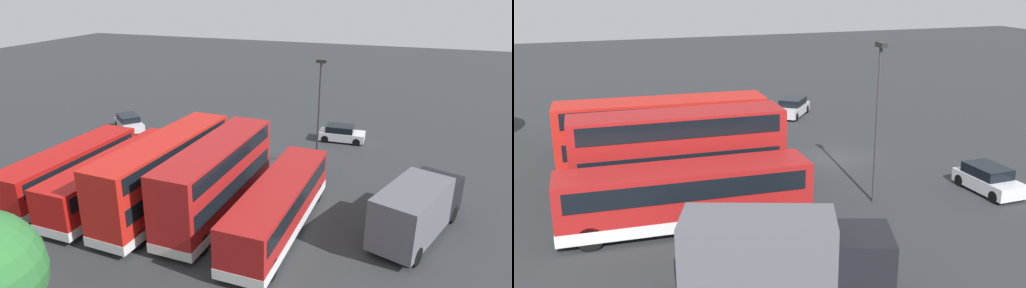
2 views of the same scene
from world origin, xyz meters
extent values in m
plane|color=#2D3033|center=(0.00, 0.00, 0.00)|extent=(140.00, 140.00, 0.00)
cube|color=#A51919|center=(-7.40, 10.95, 1.65)|extent=(2.89, 11.52, 2.60)
cube|color=silver|center=(-7.40, 10.95, 0.62)|extent=(2.93, 11.56, 0.55)
cube|color=black|center=(-7.40, 10.95, 2.25)|extent=(2.92, 10.72, 0.90)
cube|color=black|center=(-7.57, 5.20, 2.25)|extent=(2.25, 0.13, 1.10)
cylinder|color=black|center=(-6.40, 6.59, 0.55)|extent=(0.33, 1.11, 1.10)
cylinder|color=black|center=(-8.65, 6.66, 0.55)|extent=(0.33, 1.11, 1.10)
cylinder|color=black|center=(-6.14, 15.24, 0.55)|extent=(0.33, 1.11, 1.10)
cylinder|color=black|center=(-8.39, 15.30, 0.55)|extent=(0.33, 1.11, 1.10)
cube|color=#A51919|center=(-3.40, 10.47, 2.45)|extent=(2.86, 10.92, 4.20)
cube|color=silver|center=(-3.40, 10.47, 0.62)|extent=(2.90, 10.96, 0.55)
cube|color=black|center=(-3.40, 10.47, 2.25)|extent=(2.90, 10.12, 0.90)
cube|color=black|center=(-3.40, 10.47, 3.95)|extent=(2.90, 10.12, 0.90)
cube|color=black|center=(-3.56, 5.01, 2.25)|extent=(2.25, 0.12, 1.10)
cylinder|color=black|center=(-2.40, 6.41, 0.55)|extent=(0.33, 1.11, 1.10)
cylinder|color=black|center=(-4.65, 6.47, 0.55)|extent=(0.33, 1.11, 1.10)
cylinder|color=black|center=(-2.16, 14.46, 0.55)|extent=(0.33, 1.11, 1.10)
cylinder|color=black|center=(-4.41, 14.52, 0.55)|extent=(0.33, 1.11, 1.10)
cube|color=red|center=(-0.13, 10.76, 2.45)|extent=(3.18, 11.67, 4.20)
cube|color=silver|center=(-0.13, 10.76, 0.62)|extent=(3.23, 11.71, 0.55)
cube|color=black|center=(-0.13, 10.76, 2.25)|extent=(3.20, 10.87, 0.90)
cube|color=black|center=(-0.13, 10.76, 3.95)|extent=(3.20, 10.87, 0.90)
cube|color=black|center=(-0.45, 4.97, 2.25)|extent=(2.25, 0.18, 1.10)
cylinder|color=black|center=(0.75, 6.33, 0.55)|extent=(0.36, 1.11, 1.10)
cylinder|color=black|center=(-1.49, 6.46, 0.55)|extent=(0.36, 1.11, 1.10)
cylinder|color=black|center=(1.24, 15.06, 0.55)|extent=(0.36, 1.11, 1.10)
cylinder|color=black|center=(-1.01, 15.19, 0.55)|extent=(0.36, 1.11, 1.10)
cube|color=#B71411|center=(3.48, 10.76, 1.65)|extent=(2.89, 11.56, 2.60)
cube|color=silver|center=(3.48, 10.76, 0.62)|extent=(2.93, 11.60, 0.55)
cube|color=black|center=(3.48, 10.76, 2.25)|extent=(2.93, 10.76, 0.90)
cube|color=black|center=(3.31, 4.99, 2.25)|extent=(2.25, 0.13, 1.10)
cylinder|color=black|center=(4.48, 6.39, 0.55)|extent=(0.33, 1.11, 1.10)
cylinder|color=black|center=(2.23, 6.46, 0.55)|extent=(0.33, 1.11, 1.10)
cylinder|color=black|center=(4.74, 15.07, 0.55)|extent=(0.33, 1.11, 1.10)
cylinder|color=black|center=(2.49, 15.14, 0.55)|extent=(0.33, 1.11, 1.10)
cube|color=#B71411|center=(7.14, 10.76, 1.65)|extent=(2.87, 10.63, 2.60)
cube|color=silver|center=(7.14, 10.76, 0.62)|extent=(2.91, 10.67, 0.55)
cube|color=black|center=(7.14, 10.76, 2.25)|extent=(2.91, 9.84, 0.90)
cube|color=black|center=(6.98, 5.45, 2.25)|extent=(2.25, 0.13, 1.10)
cylinder|color=black|center=(8.15, 6.85, 0.55)|extent=(0.33, 1.11, 1.10)
cylinder|color=black|center=(5.90, 6.92, 0.55)|extent=(0.33, 1.11, 1.10)
cylinder|color=black|center=(8.39, 14.60, 0.55)|extent=(0.33, 1.11, 1.10)
cylinder|color=black|center=(6.14, 14.67, 0.55)|extent=(0.33, 1.11, 1.10)
cube|color=#595960|center=(-14.30, 9.71, 1.80)|extent=(4.23, 6.02, 2.80)
cube|color=black|center=(-15.58, 6.18, 1.50)|extent=(3.03, 2.73, 2.20)
cylinder|color=black|center=(-14.51, 5.80, 0.50)|extent=(0.60, 1.04, 1.00)
cylinder|color=black|center=(-16.64, 6.57, 0.50)|extent=(0.60, 1.04, 1.00)
cylinder|color=black|center=(-12.64, 10.97, 0.50)|extent=(0.60, 1.04, 1.00)
cylinder|color=black|center=(-14.76, 11.74, 0.50)|extent=(0.60, 1.04, 1.00)
cube|color=silver|center=(-8.12, -5.25, 0.53)|extent=(3.98, 1.95, 0.70)
cube|color=black|center=(-7.92, -5.24, 1.15)|extent=(2.41, 1.73, 0.55)
cylinder|color=black|center=(-9.44, -6.10, 0.32)|extent=(0.65, 0.24, 0.64)
cylinder|color=black|center=(-9.51, -4.50, 0.32)|extent=(0.65, 0.24, 0.64)
cylinder|color=black|center=(-6.74, -5.99, 0.32)|extent=(0.65, 0.24, 0.64)
cylinder|color=black|center=(-6.80, -4.40, 0.32)|extent=(0.65, 0.24, 0.64)
cube|color=silver|center=(11.35, -1.45, 0.53)|extent=(4.30, 3.96, 0.70)
cube|color=black|center=(11.50, -1.57, 1.15)|extent=(2.93, 2.81, 0.55)
cylinder|color=black|center=(9.73, -1.17, 0.32)|extent=(0.64, 0.57, 0.64)
cylinder|color=black|center=(10.74, 0.08, 0.32)|extent=(0.64, 0.57, 0.64)
cylinder|color=black|center=(11.96, -2.97, 0.32)|extent=(0.64, 0.57, 0.64)
cylinder|color=black|center=(12.97, -1.73, 0.32)|extent=(0.64, 0.57, 0.64)
cylinder|color=#38383D|center=(-7.34, 1.25, 3.94)|extent=(0.16, 0.16, 7.89)
cube|color=#262628|center=(-7.34, 1.25, 8.04)|extent=(0.70, 0.30, 0.24)
camera|label=1|loc=(-13.77, 31.98, 13.28)|focal=31.11mm
camera|label=2|loc=(-32.88, 15.67, 11.61)|focal=42.21mm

